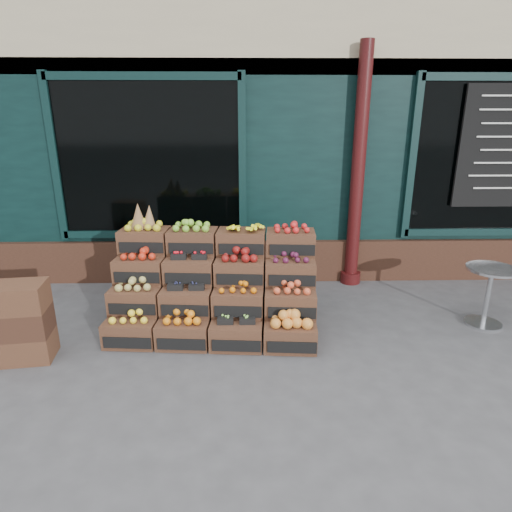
{
  "coord_description": "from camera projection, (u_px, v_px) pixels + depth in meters",
  "views": [
    {
      "loc": [
        -0.3,
        -3.71,
        2.29
      ],
      "look_at": [
        -0.2,
        0.7,
        0.85
      ],
      "focal_mm": 30.0,
      "sensor_mm": 36.0,
      "label": 1
    }
  ],
  "objects": [
    {
      "name": "ground",
      "position": [
        278.0,
        359.0,
        4.25
      ],
      "size": [
        60.0,
        60.0,
        0.0
      ],
      "primitive_type": "plane",
      "color": "#444446",
      "rests_on": "ground"
    },
    {
      "name": "shop_facade",
      "position": [
        261.0,
        111.0,
        8.36
      ],
      "size": [
        12.0,
        6.24,
        4.8
      ],
      "color": "black",
      "rests_on": "ground"
    },
    {
      "name": "crate_display",
      "position": [
        215.0,
        291.0,
        4.8
      ],
      "size": [
        2.28,
        1.24,
        1.38
      ],
      "rotation": [
        0.0,
        0.0,
        -0.08
      ],
      "color": "#4B2D1D",
      "rests_on": "ground"
    },
    {
      "name": "spare_crates",
      "position": [
        21.0,
        322.0,
        4.14
      ],
      "size": [
        0.57,
        0.43,
        0.79
      ],
      "rotation": [
        0.0,
        0.0,
        0.13
      ],
      "color": "#4B2D1D",
      "rests_on": "ground"
    },
    {
      "name": "bistro_table",
      "position": [
        489.0,
        290.0,
        4.82
      ],
      "size": [
        0.55,
        0.55,
        0.7
      ],
      "rotation": [
        0.0,
        0.0,
        -0.24
      ],
      "color": "silver",
      "rests_on": "ground"
    },
    {
      "name": "shopkeeper",
      "position": [
        167.0,
        201.0,
        6.62
      ],
      "size": [
        0.79,
        0.54,
        2.1
      ],
      "primitive_type": "imported",
      "rotation": [
        0.0,
        0.0,
        3.2
      ],
      "color": "#1C6330",
      "rests_on": "ground"
    }
  ]
}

